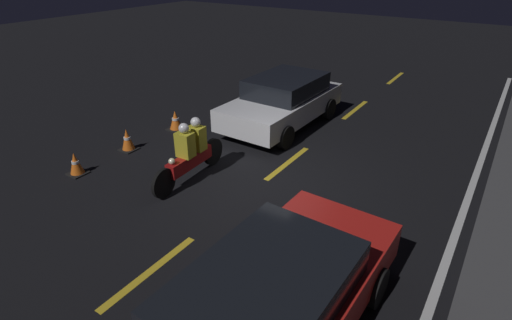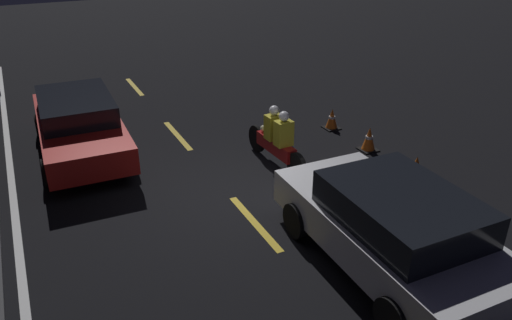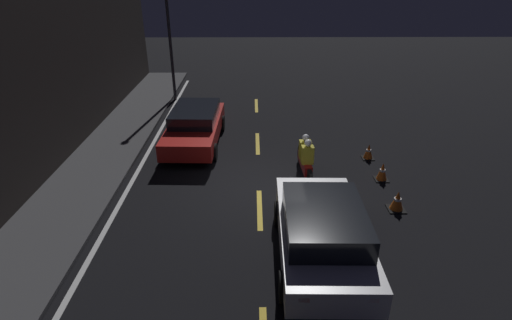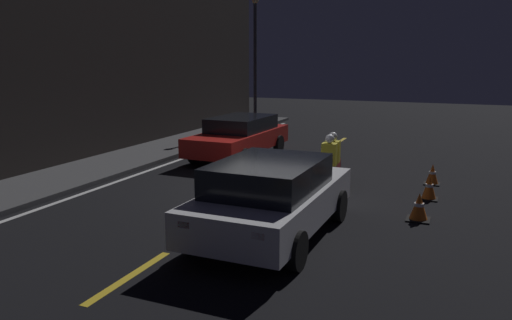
# 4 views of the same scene
# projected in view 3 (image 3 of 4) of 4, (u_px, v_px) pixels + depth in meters

# --- Properties ---
(ground_plane) EXTENTS (56.00, 56.00, 0.00)m
(ground_plane) POSITION_uv_depth(u_px,v_px,m) (259.00, 191.00, 11.86)
(ground_plane) COLOR black
(raised_curb) EXTENTS (28.00, 2.30, 0.13)m
(raised_curb) POSITION_uv_depth(u_px,v_px,m) (79.00, 190.00, 11.79)
(raised_curb) COLOR #424244
(raised_curb) RESTS_ON ground
(building_front) EXTENTS (28.00, 0.30, 6.51)m
(building_front) POSITION_uv_depth(u_px,v_px,m) (5.00, 84.00, 10.38)
(building_front) COLOR #2D2826
(building_front) RESTS_ON ground
(lane_dash_c) EXTENTS (2.00, 0.14, 0.01)m
(lane_dash_c) POSITION_uv_depth(u_px,v_px,m) (260.00, 209.00, 10.96)
(lane_dash_c) COLOR gold
(lane_dash_c) RESTS_ON ground
(lane_dash_d) EXTENTS (2.00, 0.14, 0.01)m
(lane_dash_d) POSITION_uv_depth(u_px,v_px,m) (258.00, 143.00, 15.00)
(lane_dash_d) COLOR gold
(lane_dash_d) RESTS_ON ground
(lane_dash_e) EXTENTS (2.00, 0.14, 0.01)m
(lane_dash_e) POSITION_uv_depth(u_px,v_px,m) (256.00, 105.00, 19.04)
(lane_dash_e) COLOR gold
(lane_dash_e) RESTS_ON ground
(lane_solid_kerb) EXTENTS (25.20, 0.14, 0.01)m
(lane_solid_kerb) POSITION_uv_depth(u_px,v_px,m) (127.00, 191.00, 11.83)
(lane_solid_kerb) COLOR silver
(lane_solid_kerb) RESTS_ON ground
(sedan_white) EXTENTS (4.23, 2.06, 1.44)m
(sedan_white) POSITION_uv_depth(u_px,v_px,m) (322.00, 231.00, 8.79)
(sedan_white) COLOR silver
(sedan_white) RESTS_ON ground
(taxi_red) EXTENTS (4.54, 2.00, 1.34)m
(taxi_red) POSITION_uv_depth(u_px,v_px,m) (195.00, 125.00, 14.72)
(taxi_red) COLOR red
(taxi_red) RESTS_ON ground
(motorcycle) EXTENTS (2.38, 0.40, 1.40)m
(motorcycle) POSITION_uv_depth(u_px,v_px,m) (306.00, 159.00, 12.33)
(motorcycle) COLOR black
(motorcycle) RESTS_ON ground
(traffic_cone_near) EXTENTS (0.47, 0.47, 0.57)m
(traffic_cone_near) POSITION_uv_depth(u_px,v_px,m) (397.00, 201.00, 10.83)
(traffic_cone_near) COLOR black
(traffic_cone_near) RESTS_ON ground
(traffic_cone_mid) EXTENTS (0.42, 0.42, 0.58)m
(traffic_cone_mid) POSITION_uv_depth(u_px,v_px,m) (382.00, 172.00, 12.34)
(traffic_cone_mid) COLOR black
(traffic_cone_mid) RESTS_ON ground
(traffic_cone_far) EXTENTS (0.40, 0.40, 0.54)m
(traffic_cone_far) POSITION_uv_depth(u_px,v_px,m) (369.00, 152.00, 13.72)
(traffic_cone_far) COLOR black
(traffic_cone_far) RESTS_ON ground
(street_lamp) EXTENTS (0.28, 0.28, 5.76)m
(street_lamp) POSITION_uv_depth(u_px,v_px,m) (169.00, 32.00, 18.48)
(street_lamp) COLOR #333338
(street_lamp) RESTS_ON ground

